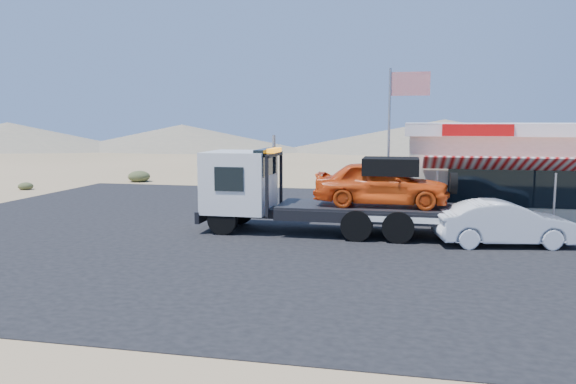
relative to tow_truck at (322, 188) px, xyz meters
name	(u,v)px	position (x,y,z in m)	size (l,w,h in m)	color
ground	(239,242)	(-2.46, -2.03, -1.63)	(120.00, 120.00, 0.00)	#8C7750
asphalt_lot	(313,227)	(-0.46, 0.97, -1.62)	(32.00, 24.00, 0.02)	black
tow_truck	(322,188)	(0.00, 0.00, 0.00)	(9.05, 2.68, 3.02)	black
white_sedan	(505,223)	(6.09, -0.80, -0.89)	(1.53, 4.38, 1.44)	silver
jerky_store	(523,167)	(8.04, 6.95, 0.36)	(10.40, 9.97, 3.90)	#C6BA95
flagpole	(395,127)	(2.47, 2.47, 2.14)	(1.55, 0.10, 6.00)	#99999E
desert_scrub	(65,188)	(-15.50, 7.80, -1.32)	(24.84, 33.05, 0.78)	#3E4424
distant_hills	(291,137)	(-12.23, 53.11, 0.26)	(126.00, 48.00, 4.20)	#726B59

